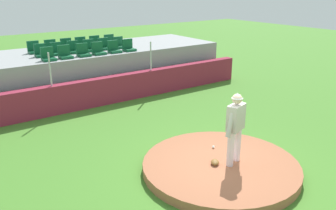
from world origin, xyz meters
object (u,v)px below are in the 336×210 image
at_px(stadium_chair_1, 65,54).
at_px(stadium_chair_9, 90,48).
at_px(stadium_chair_15, 81,45).
at_px(stadium_chair_8, 74,49).
at_px(baseball, 213,147).
at_px(stadium_chair_14, 67,46).
at_px(stadium_chair_11, 119,45).
at_px(stadium_chair_5, 129,47).
at_px(pitcher, 236,123).
at_px(stadium_chair_7, 57,51).
at_px(fielding_glove, 215,162).
at_px(stadium_chair_0, 48,56).
at_px(stadium_chair_3, 98,51).
at_px(stadium_chair_17, 110,42).
at_px(stadium_chair_2, 83,52).
at_px(stadium_chair_12, 34,49).
at_px(stadium_chair_13, 51,48).
at_px(stadium_chair_6, 41,53).
at_px(stadium_chair_4, 114,49).
at_px(stadium_chair_16, 95,43).
at_px(stadium_chair_10, 104,46).

bearing_deg(stadium_chair_1, stadium_chair_9, -148.60).
bearing_deg(stadium_chair_15, stadium_chair_8, 51.99).
bearing_deg(baseball, stadium_chair_14, 94.89).
bearing_deg(stadium_chair_11, stadium_chair_5, 89.83).
bearing_deg(stadium_chair_5, baseball, 79.14).
bearing_deg(pitcher, stadium_chair_15, 72.12).
xyz_separation_m(pitcher, stadium_chair_7, (-1.32, 8.79, 0.63)).
relative_size(fielding_glove, stadium_chair_0, 0.60).
bearing_deg(pitcher, stadium_chair_8, 76.58).
height_order(stadium_chair_3, stadium_chair_17, same).
relative_size(stadium_chair_7, stadium_chair_17, 1.00).
bearing_deg(stadium_chair_17, stadium_chair_0, 27.25).
distance_m(fielding_glove, stadium_chair_2, 7.86).
distance_m(stadium_chair_3, stadium_chair_11, 1.66).
relative_size(pitcher, stadium_chair_17, 3.71).
height_order(stadium_chair_0, stadium_chair_5, same).
bearing_deg(fielding_glove, stadium_chair_12, -129.55).
bearing_deg(stadium_chair_13, stadium_chair_5, 147.17).
height_order(stadium_chair_1, stadium_chair_2, same).
relative_size(stadium_chair_2, stadium_chair_8, 1.00).
xyz_separation_m(stadium_chair_3, stadium_chair_6, (-2.05, 0.90, 0.00)).
bearing_deg(stadium_chair_13, stadium_chair_4, 139.51).
bearing_deg(stadium_chair_9, fielding_glove, 86.56).
height_order(stadium_chair_6, stadium_chair_16, same).
distance_m(stadium_chair_3, stadium_chair_17, 2.28).
bearing_deg(stadium_chair_10, stadium_chair_3, 51.69).
distance_m(pitcher, stadium_chair_0, 8.13).
distance_m(stadium_chair_5, stadium_chair_7, 2.96).
distance_m(stadium_chair_4, stadium_chair_8, 1.67).
xyz_separation_m(baseball, fielding_glove, (-0.59, -0.70, 0.02)).
bearing_deg(stadium_chair_16, baseball, 85.97).
height_order(stadium_chair_14, stadium_chair_15, same).
bearing_deg(stadium_chair_4, stadium_chair_7, -23.34).
bearing_deg(stadium_chair_1, stadium_chair_12, -69.36).
xyz_separation_m(stadium_chair_7, stadium_chair_13, (0.03, 0.87, 0.00)).
bearing_deg(stadium_chair_2, fielding_glove, 91.05).
height_order(stadium_chair_5, stadium_chair_8, same).
bearing_deg(stadium_chair_9, stadium_chair_8, -2.45).
distance_m(stadium_chair_3, stadium_chair_16, 1.93).
xyz_separation_m(pitcher, stadium_chair_12, (-1.99, 9.69, 0.63)).
xyz_separation_m(stadium_chair_10, stadium_chair_15, (-0.72, 0.87, 0.00)).
height_order(stadium_chair_1, stadium_chair_5, same).
bearing_deg(stadium_chair_16, stadium_chair_14, 1.14).
xyz_separation_m(stadium_chair_2, stadium_chair_3, (0.65, -0.01, 0.00)).
bearing_deg(stadium_chair_3, stadium_chair_0, 0.81).
xyz_separation_m(stadium_chair_3, stadium_chair_11, (1.41, 0.87, 0.00)).
distance_m(stadium_chair_1, stadium_chair_12, 1.91).
height_order(stadium_chair_0, stadium_chair_11, same).
xyz_separation_m(stadium_chair_9, stadium_chair_13, (-1.37, 0.90, 0.00)).
bearing_deg(stadium_chair_17, stadium_chair_2, 40.33).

